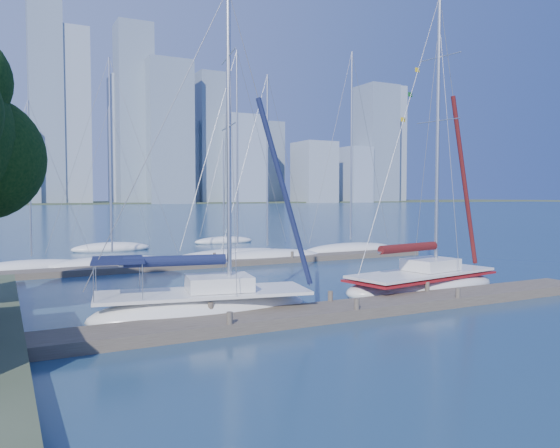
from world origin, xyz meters
name	(u,v)px	position (x,y,z in m)	size (l,w,h in m)	color
ground	(343,315)	(0.00, 0.00, 0.00)	(700.00, 700.00, 0.00)	navy
near_dock	(343,310)	(0.00, 0.00, 0.20)	(26.00, 2.00, 0.40)	#453D32
far_dock	(233,262)	(2.00, 16.00, 0.18)	(30.00, 1.80, 0.36)	#453D32
far_shore	(25,204)	(0.00, 320.00, 0.00)	(800.00, 100.00, 1.50)	#38472D
sailboat_navy	(203,292)	(-4.87, 2.05, 0.98)	(8.84, 4.24, 12.77)	white
sailboat_maroon	(423,268)	(6.11, 2.44, 1.15)	(8.82, 4.17, 14.55)	white
bg_boat_0	(32,267)	(-9.96, 18.92, 0.23)	(6.83, 2.15, 10.57)	white
bg_boat_1	(112,263)	(-5.32, 18.32, 0.25)	(8.44, 5.00, 13.53)	white
bg_boat_2	(238,257)	(3.18, 18.04, 0.29)	(9.95, 5.29, 14.98)	white
bg_boat_3	(268,257)	(4.95, 16.88, 0.28)	(8.72, 5.00, 13.25)	white
bg_boat_4	(351,249)	(13.02, 18.46, 0.31)	(8.70, 3.74, 16.14)	white
bg_boat_6	(111,248)	(-3.52, 29.11, 0.26)	(6.54, 2.88, 12.18)	white
bg_boat_7	(224,241)	(7.47, 31.78, 0.22)	(6.14, 3.74, 10.26)	white
skyline	(73,136)	(22.79, 290.32, 35.97)	(503.93, 51.31, 124.52)	#8292A8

